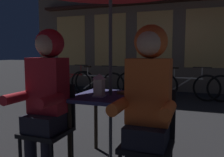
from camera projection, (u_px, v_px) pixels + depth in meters
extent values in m
cube|color=navy|center=(111.00, 97.00, 2.44)|extent=(0.72, 0.72, 0.04)
cylinder|color=#2D2319|center=(70.00, 138.00, 2.29)|extent=(0.04, 0.04, 0.70)
cylinder|color=#2D2319|center=(131.00, 146.00, 2.08)|extent=(0.04, 0.04, 0.70)
cylinder|color=#2D2319|center=(96.00, 121.00, 2.87)|extent=(0.04, 0.04, 0.70)
cylinder|color=#2D2319|center=(146.00, 126.00, 2.66)|extent=(0.04, 0.04, 0.70)
cylinder|color=#4C4C51|center=(110.00, 58.00, 2.39)|extent=(0.04, 0.04, 2.25)
cube|color=white|center=(99.00, 96.00, 2.35)|extent=(0.11, 0.11, 0.02)
cube|color=white|center=(99.00, 87.00, 2.34)|extent=(0.09, 0.09, 0.16)
pyramid|color=white|center=(99.00, 76.00, 2.33)|extent=(0.11, 0.11, 0.06)
cube|color=black|center=(47.00, 132.00, 2.22)|extent=(0.40, 0.40, 0.04)
cylinder|color=black|center=(72.00, 150.00, 2.35)|extent=(0.03, 0.03, 0.41)
cylinder|color=black|center=(44.00, 146.00, 2.47)|extent=(0.03, 0.03, 0.41)
cube|color=black|center=(57.00, 104.00, 2.37)|extent=(0.40, 0.03, 0.42)
cube|color=black|center=(147.00, 146.00, 1.89)|extent=(0.40, 0.40, 0.04)
cube|color=black|center=(152.00, 112.00, 2.04)|extent=(0.40, 0.03, 0.42)
cylinder|color=black|center=(31.00, 157.00, 2.16)|extent=(0.11, 0.11, 0.45)
cube|color=black|center=(46.00, 122.00, 2.21)|extent=(0.32, 0.36, 0.16)
cube|color=red|center=(48.00, 85.00, 2.21)|extent=(0.34, 0.22, 0.52)
cylinder|color=red|center=(50.00, 101.00, 1.96)|extent=(0.09, 0.30, 0.09)
cylinder|color=red|center=(16.00, 98.00, 2.08)|extent=(0.09, 0.30, 0.09)
sphere|color=tan|center=(47.00, 44.00, 2.17)|extent=(0.21, 0.21, 0.21)
sphere|color=red|center=(50.00, 43.00, 2.22)|extent=(0.27, 0.27, 0.27)
cube|color=black|center=(147.00, 134.00, 1.88)|extent=(0.32, 0.36, 0.16)
cube|color=#E05B23|center=(149.00, 91.00, 1.88)|extent=(0.34, 0.22, 0.52)
cylinder|color=#E05B23|center=(168.00, 110.00, 1.62)|extent=(0.09, 0.30, 0.09)
cylinder|color=#E05B23|center=(119.00, 106.00, 1.75)|extent=(0.09, 0.30, 0.09)
sphere|color=tan|center=(150.00, 43.00, 1.84)|extent=(0.21, 0.21, 0.21)
sphere|color=#E05B23|center=(151.00, 42.00, 1.88)|extent=(0.27, 0.27, 0.27)
cube|color=#E0B260|center=(71.00, 41.00, 8.27)|extent=(1.10, 0.02, 1.70)
cube|color=#E0B260|center=(110.00, 40.00, 7.76)|extent=(1.10, 0.02, 1.70)
cube|color=#E0B260|center=(154.00, 39.00, 7.25)|extent=(1.10, 0.02, 1.70)
cube|color=#E0B260|center=(205.00, 38.00, 6.74)|extent=(1.10, 0.02, 1.70)
cube|color=#331914|center=(179.00, 0.00, 6.75)|extent=(9.00, 0.36, 0.08)
torus|color=black|center=(85.00, 82.00, 6.84)|extent=(0.66, 0.11, 0.66)
torus|color=black|center=(57.00, 80.00, 7.27)|extent=(0.66, 0.11, 0.66)
cylinder|color=maroon|center=(70.00, 74.00, 7.03)|extent=(0.84, 0.11, 0.04)
cylinder|color=maroon|center=(67.00, 80.00, 7.10)|extent=(0.61, 0.09, 0.44)
cylinder|color=maroon|center=(62.00, 70.00, 7.14)|extent=(0.02, 0.02, 0.24)
cube|color=black|center=(62.00, 66.00, 7.13)|extent=(0.21, 0.10, 0.04)
cylinder|color=maroon|center=(81.00, 70.00, 6.85)|extent=(0.02, 0.02, 0.28)
cylinder|color=black|center=(81.00, 65.00, 6.84)|extent=(0.44, 0.06, 0.02)
torus|color=black|center=(113.00, 85.00, 6.33)|extent=(0.66, 0.09, 0.66)
torus|color=black|center=(81.00, 83.00, 6.75)|extent=(0.66, 0.09, 0.66)
cylinder|color=#ADA89E|center=(97.00, 76.00, 6.52)|extent=(0.84, 0.09, 0.04)
cylinder|color=#ADA89E|center=(93.00, 82.00, 6.59)|extent=(0.61, 0.08, 0.44)
cylinder|color=#ADA89E|center=(88.00, 71.00, 6.62)|extent=(0.02, 0.02, 0.24)
cube|color=black|center=(88.00, 67.00, 6.61)|extent=(0.20, 0.09, 0.04)
cylinder|color=#ADA89E|center=(109.00, 71.00, 6.35)|extent=(0.02, 0.02, 0.28)
cylinder|color=black|center=(109.00, 66.00, 6.33)|extent=(0.44, 0.05, 0.02)
torus|color=black|center=(165.00, 86.00, 6.10)|extent=(0.66, 0.07, 0.66)
torus|color=black|center=(128.00, 84.00, 6.48)|extent=(0.66, 0.07, 0.66)
cylinder|color=black|center=(146.00, 77.00, 6.26)|extent=(0.84, 0.06, 0.04)
cylinder|color=black|center=(142.00, 83.00, 6.33)|extent=(0.61, 0.05, 0.44)
cylinder|color=black|center=(136.00, 72.00, 6.36)|extent=(0.02, 0.02, 0.24)
cube|color=black|center=(136.00, 67.00, 6.34)|extent=(0.20, 0.09, 0.04)
cylinder|color=black|center=(161.00, 72.00, 6.10)|extent=(0.02, 0.02, 0.28)
cylinder|color=black|center=(161.00, 67.00, 6.09)|extent=(0.44, 0.04, 0.02)
torus|color=black|center=(207.00, 88.00, 5.70)|extent=(0.66, 0.15, 0.66)
torus|color=black|center=(165.00, 85.00, 6.19)|extent=(0.66, 0.15, 0.66)
cylinder|color=#ADA89E|center=(186.00, 78.00, 5.92)|extent=(0.83, 0.16, 0.04)
cylinder|color=#ADA89E|center=(180.00, 85.00, 6.00)|extent=(0.60, 0.13, 0.44)
cylinder|color=#ADA89E|center=(174.00, 73.00, 6.05)|extent=(0.02, 0.02, 0.24)
cube|color=black|center=(174.00, 68.00, 6.03)|extent=(0.21, 0.11, 0.04)
cylinder|color=#ADA89E|center=(202.00, 73.00, 5.72)|extent=(0.02, 0.02, 0.28)
cylinder|color=black|center=(202.00, 68.00, 5.70)|extent=(0.44, 0.09, 0.02)
torus|color=black|center=(221.00, 89.00, 5.61)|extent=(0.66, 0.07, 0.66)
cube|color=olive|center=(128.00, 93.00, 2.48)|extent=(0.24, 0.21, 0.02)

